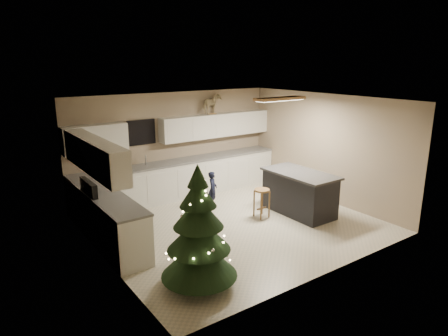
# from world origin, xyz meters

# --- Properties ---
(ground_plane) EXTENTS (5.50, 5.50, 0.00)m
(ground_plane) POSITION_xyz_m (0.00, 0.00, 0.00)
(ground_plane) COLOR beige
(room_shell) EXTENTS (5.52, 5.02, 2.61)m
(room_shell) POSITION_xyz_m (0.02, 0.00, 1.75)
(room_shell) COLOR #948061
(room_shell) RESTS_ON ground_plane
(cabinetry) EXTENTS (5.50, 3.20, 2.00)m
(cabinetry) POSITION_xyz_m (-0.91, 1.65, 0.76)
(cabinetry) COLOR silver
(cabinetry) RESTS_ON ground_plane
(island) EXTENTS (0.90, 1.70, 0.95)m
(island) POSITION_xyz_m (1.59, -0.32, 0.48)
(island) COLOR black
(island) RESTS_ON ground_plane
(bar_stool) EXTENTS (0.33, 0.33, 0.64)m
(bar_stool) POSITION_xyz_m (0.75, -0.03, 0.48)
(bar_stool) COLOR olive
(bar_stool) RESTS_ON ground_plane
(christmas_tree) EXTENTS (1.21, 1.17, 1.93)m
(christmas_tree) POSITION_xyz_m (-1.84, -1.60, 0.79)
(christmas_tree) COLOR #3F2816
(christmas_tree) RESTS_ON ground_plane
(toddler) EXTENTS (0.36, 0.37, 0.86)m
(toddler) POSITION_xyz_m (0.22, 1.11, 0.43)
(toddler) COLOR black
(toddler) RESTS_ON ground_plane
(rocking_horse) EXTENTS (0.64, 0.48, 0.51)m
(rocking_horse) POSITION_xyz_m (1.01, 2.33, 2.27)
(rocking_horse) COLOR olive
(rocking_horse) RESTS_ON cabinetry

